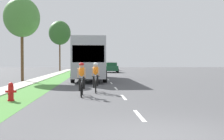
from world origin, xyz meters
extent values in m
plane|color=#4C4C4F|center=(0.00, 20.00, 0.00)|extent=(120.00, 120.00, 0.00)
cube|color=#478438|center=(-4.74, 20.00, 0.00)|extent=(1.89, 70.00, 0.01)
cube|color=#B2ADA3|center=(-6.35, 20.00, 0.00)|extent=(1.33, 70.00, 0.10)
cube|color=white|center=(0.00, 2.46, 0.00)|extent=(0.12, 1.80, 0.01)
cube|color=white|center=(0.00, 6.77, 0.00)|extent=(0.12, 1.80, 0.01)
cube|color=white|center=(0.00, 11.08, 0.00)|extent=(0.12, 1.80, 0.01)
cube|color=white|center=(0.00, 15.38, 0.00)|extent=(0.12, 1.80, 0.01)
cube|color=white|center=(0.00, 19.69, 0.00)|extent=(0.12, 1.80, 0.01)
cube|color=white|center=(0.00, 24.00, 0.00)|extent=(0.12, 1.80, 0.01)
cube|color=white|center=(0.00, 28.31, 0.00)|extent=(0.12, 1.80, 0.01)
cube|color=white|center=(0.00, 32.62, 0.00)|extent=(0.12, 1.80, 0.01)
cube|color=white|center=(0.00, 36.92, 0.00)|extent=(0.12, 1.80, 0.01)
cube|color=white|center=(0.00, 41.23, 0.00)|extent=(0.12, 1.80, 0.01)
cube|color=white|center=(0.00, 45.54, 0.00)|extent=(0.12, 1.80, 0.01)
cube|color=white|center=(0.00, 49.85, 0.00)|extent=(0.12, 1.80, 0.01)
cylinder|color=red|center=(-4.74, 5.92, 0.03)|extent=(0.28, 0.28, 0.06)
cylinder|color=red|center=(-4.74, 5.92, 0.34)|extent=(0.22, 0.22, 0.55)
sphere|color=red|center=(-4.74, 5.92, 0.66)|extent=(0.21, 0.21, 0.21)
cylinder|color=red|center=(-4.90, 5.92, 0.39)|extent=(0.12, 0.09, 0.09)
cylinder|color=red|center=(-4.58, 5.92, 0.39)|extent=(0.12, 0.09, 0.09)
cylinder|color=red|center=(-4.74, 5.75, 0.31)|extent=(0.11, 0.14, 0.11)
torus|color=black|center=(-1.91, 7.93, 0.34)|extent=(0.06, 0.68, 0.68)
torus|color=black|center=(-1.91, 6.89, 0.34)|extent=(0.06, 0.68, 0.68)
cylinder|color=#A5A8AD|center=(-1.91, 7.31, 0.52)|extent=(0.04, 0.59, 0.43)
cylinder|color=#A5A8AD|center=(-1.91, 7.59, 0.62)|extent=(0.04, 0.04, 0.55)
cylinder|color=#A5A8AD|center=(-1.91, 7.36, 0.85)|extent=(0.03, 0.55, 0.03)
cylinder|color=black|center=(-1.91, 6.91, 0.86)|extent=(0.42, 0.02, 0.02)
ellipsoid|color=orange|center=(-1.91, 7.43, 1.18)|extent=(0.30, 0.54, 0.63)
sphere|color=tan|center=(-1.91, 7.15, 1.42)|extent=(0.20, 0.20, 0.20)
ellipsoid|color=red|center=(-1.91, 7.15, 1.50)|extent=(0.24, 0.28, 0.16)
cylinder|color=tan|center=(-2.07, 7.15, 1.10)|extent=(0.07, 0.26, 0.45)
cylinder|color=tan|center=(-1.75, 7.15, 1.10)|extent=(0.07, 0.26, 0.45)
cylinder|color=black|center=(-2.01, 7.51, 0.52)|extent=(0.10, 0.30, 0.60)
cylinder|color=black|center=(-1.81, 7.46, 0.62)|extent=(0.10, 0.25, 0.61)
torus|color=black|center=(-1.25, 9.55, 0.34)|extent=(0.06, 0.68, 0.68)
torus|color=black|center=(-1.25, 8.51, 0.34)|extent=(0.06, 0.68, 0.68)
cylinder|color=#A5A8AD|center=(-1.25, 8.93, 0.52)|extent=(0.04, 0.59, 0.43)
cylinder|color=#A5A8AD|center=(-1.25, 9.21, 0.62)|extent=(0.04, 0.04, 0.55)
cylinder|color=#A5A8AD|center=(-1.25, 8.98, 0.85)|extent=(0.03, 0.55, 0.03)
cylinder|color=black|center=(-1.25, 8.53, 0.86)|extent=(0.42, 0.02, 0.02)
ellipsoid|color=orange|center=(-1.25, 9.05, 1.18)|extent=(0.30, 0.54, 0.63)
sphere|color=tan|center=(-1.25, 8.77, 1.42)|extent=(0.20, 0.20, 0.20)
ellipsoid|color=white|center=(-1.25, 8.77, 1.50)|extent=(0.24, 0.28, 0.16)
cylinder|color=tan|center=(-1.41, 8.77, 1.10)|extent=(0.07, 0.26, 0.45)
cylinder|color=tan|center=(-1.09, 8.77, 1.10)|extent=(0.07, 0.26, 0.45)
cylinder|color=black|center=(-1.35, 9.13, 0.52)|extent=(0.10, 0.30, 0.60)
cylinder|color=black|center=(-1.15, 9.08, 0.62)|extent=(0.10, 0.25, 0.61)
cube|color=#A5A8AD|center=(-1.71, 19.79, 1.93)|extent=(2.50, 11.60, 3.10)
cube|color=#1E2833|center=(-1.71, 19.79, 2.33)|extent=(2.52, 10.67, 0.64)
cube|color=#1E2833|center=(-1.71, 14.02, 2.18)|extent=(2.25, 0.06, 1.20)
cylinder|color=black|center=(-2.96, 16.02, 0.48)|extent=(0.28, 0.96, 0.96)
cylinder|color=black|center=(-0.46, 16.02, 0.48)|extent=(0.28, 0.96, 0.96)
cylinder|color=black|center=(-2.96, 22.98, 0.48)|extent=(0.28, 0.96, 0.96)
cylinder|color=black|center=(-0.46, 22.98, 0.48)|extent=(0.28, 0.96, 0.96)
cube|color=#194C2D|center=(1.43, 37.25, 0.64)|extent=(1.76, 4.30, 0.76)
cube|color=#194C2D|center=(1.43, 37.40, 1.26)|extent=(1.55, 2.24, 0.52)
cube|color=#1E2833|center=(1.43, 36.44, 1.24)|extent=(1.44, 0.08, 0.44)
cylinder|color=black|center=(0.55, 35.92, 0.32)|extent=(0.22, 0.64, 0.64)
cylinder|color=black|center=(2.31, 35.92, 0.32)|extent=(0.22, 0.64, 0.64)
cylinder|color=black|center=(0.55, 38.59, 0.32)|extent=(0.22, 0.64, 0.64)
cylinder|color=black|center=(2.31, 38.59, 0.32)|extent=(0.22, 0.64, 0.64)
cube|color=silver|center=(1.89, 49.21, 0.72)|extent=(1.96, 5.10, 0.76)
cube|color=silver|center=(1.89, 48.44, 1.32)|extent=(1.80, 1.78, 0.64)
cube|color=#1E2833|center=(1.89, 47.73, 1.30)|extent=(1.67, 0.08, 0.52)
cube|color=silver|center=(0.99, 50.23, 1.02)|extent=(0.08, 2.81, 0.40)
cube|color=silver|center=(2.80, 50.23, 1.02)|extent=(0.08, 2.81, 0.40)
cube|color=silver|center=(1.89, 51.72, 1.02)|extent=(1.80, 0.08, 0.40)
cylinder|color=black|center=(0.91, 47.68, 0.38)|extent=(0.26, 0.76, 0.76)
cylinder|color=black|center=(2.87, 47.68, 0.38)|extent=(0.26, 0.76, 0.76)
cylinder|color=black|center=(0.91, 50.74, 0.38)|extent=(0.26, 0.76, 0.76)
cylinder|color=black|center=(2.87, 50.74, 0.38)|extent=(0.26, 0.76, 0.76)
cube|color=maroon|center=(-1.84, 61.64, 0.81)|extent=(1.90, 4.70, 1.00)
cube|color=maroon|center=(-1.84, 61.84, 1.53)|extent=(1.71, 2.91, 0.52)
cube|color=#1E2833|center=(-1.84, 60.58, 1.41)|extent=(1.56, 0.08, 0.44)
cylinder|color=black|center=(-2.79, 60.23, 0.36)|extent=(0.25, 0.72, 0.72)
cylinder|color=black|center=(-0.89, 60.23, 0.36)|extent=(0.25, 0.72, 0.72)
cylinder|color=black|center=(-2.79, 63.05, 0.36)|extent=(0.25, 0.72, 0.72)
cylinder|color=black|center=(-0.89, 63.05, 0.36)|extent=(0.25, 0.72, 0.72)
cylinder|color=brown|center=(-7.28, 18.05, 2.06)|extent=(0.24, 0.24, 4.12)
ellipsoid|color=#478438|center=(-7.28, 18.05, 5.30)|extent=(2.96, 2.96, 3.26)
cylinder|color=brown|center=(-7.11, 43.11, 2.56)|extent=(0.24, 0.24, 5.13)
ellipsoid|color=#2D6026|center=(-7.11, 43.11, 6.63)|extent=(3.74, 3.74, 4.11)
camera|label=1|loc=(-1.37, -5.80, 1.60)|focal=45.07mm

